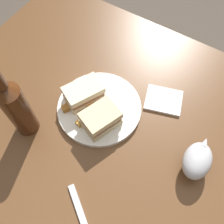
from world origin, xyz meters
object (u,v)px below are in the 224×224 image
object	(u,v)px
plate	(99,109)
cider_bottle	(16,107)
sandwich_half_left	(84,93)
fork	(83,220)
sandwich_half_right	(101,119)
napkin	(164,100)
gravy_boat	(197,160)

from	to	relation	value
plate	cider_bottle	size ratio (longest dim) A/B	0.89
sandwich_half_left	fork	distance (m)	0.34
sandwich_half_right	napkin	xyz separation A→B (m)	(0.12, 0.17, -0.04)
gravy_boat	cider_bottle	distance (m)	0.48
plate	napkin	world-z (taller)	plate
sandwich_half_right	gravy_boat	distance (m)	0.28
sandwich_half_left	sandwich_half_right	xyz separation A→B (m)	(0.09, -0.04, 0.00)
gravy_boat	cider_bottle	size ratio (longest dim) A/B	0.42
sandwich_half_left	napkin	size ratio (longest dim) A/B	1.18
sandwich_half_left	sandwich_half_right	size ratio (longest dim) A/B	1.08
napkin	fork	world-z (taller)	napkin
plate	sandwich_half_left	distance (m)	0.06
gravy_boat	sandwich_half_right	bearing A→B (deg)	-173.23
sandwich_half_left	sandwich_half_right	bearing A→B (deg)	-26.97
napkin	sandwich_half_left	bearing A→B (deg)	-147.77
cider_bottle	napkin	xyz separation A→B (m)	(0.30, 0.29, -0.11)
plate	gravy_boat	distance (m)	0.31
napkin	fork	size ratio (longest dim) A/B	0.61
gravy_boat	napkin	size ratio (longest dim) A/B	1.09
sandwich_half_right	cider_bottle	bearing A→B (deg)	-148.07
plate	gravy_boat	size ratio (longest dim) A/B	2.10
cider_bottle	fork	xyz separation A→B (m)	(0.28, -0.12, -0.11)
sandwich_half_left	plate	bearing A→B (deg)	-4.99
plate	napkin	size ratio (longest dim) A/B	2.29
cider_bottle	sandwich_half_left	bearing A→B (deg)	59.70
sandwich_half_left	gravy_boat	xyz separation A→B (m)	(0.36, -0.01, -0.00)
fork	napkin	bearing A→B (deg)	122.77
sandwich_half_right	cider_bottle	xyz separation A→B (m)	(-0.18, -0.11, 0.07)
fork	plate	bearing A→B (deg)	151.02
plate	gravy_boat	xyz separation A→B (m)	(0.31, -0.01, 0.04)
sandwich_half_left	cider_bottle	distance (m)	0.19
sandwich_half_left	cider_bottle	bearing A→B (deg)	-120.30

